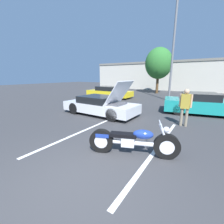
% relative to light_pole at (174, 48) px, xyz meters
% --- Properties ---
extents(ground_plane, '(80.00, 80.00, 0.00)m').
position_rel_light_pole_xyz_m(ground_plane, '(0.80, -12.24, -4.49)').
color(ground_plane, '#38383A').
extents(parking_stripe_foreground, '(0.12, 5.43, 0.01)m').
position_rel_light_pole_xyz_m(parking_stripe_foreground, '(-1.24, -9.77, -4.49)').
color(parking_stripe_foreground, white).
rests_on(parking_stripe_foreground, ground).
extents(parking_stripe_middle, '(0.12, 5.43, 0.01)m').
position_rel_light_pole_xyz_m(parking_stripe_middle, '(1.75, -9.77, -4.49)').
color(parking_stripe_middle, white).
rests_on(parking_stripe_middle, ground).
extents(far_building, '(32.00, 4.20, 4.40)m').
position_rel_light_pole_xyz_m(far_building, '(0.80, 11.67, -2.16)').
color(far_building, beige).
rests_on(far_building, ground).
extents(light_pole, '(1.21, 0.28, 8.22)m').
position_rel_light_pole_xyz_m(light_pole, '(0.00, 0.00, 0.00)').
color(light_pole, slate).
rests_on(light_pole, ground).
extents(tree_background, '(3.28, 3.28, 5.58)m').
position_rel_light_pole_xyz_m(tree_background, '(-2.71, 5.24, -0.82)').
color(tree_background, brown).
rests_on(tree_background, ground).
extents(motorcycle, '(2.40, 1.11, 0.99)m').
position_rel_light_pole_xyz_m(motorcycle, '(1.26, -10.58, -4.08)').
color(motorcycle, black).
rests_on(motorcycle, ground).
extents(show_car_hood_open, '(4.39, 1.89, 1.95)m').
position_rel_light_pole_xyz_m(show_car_hood_open, '(-2.27, -7.35, -3.95)').
color(show_car_hood_open, silver).
rests_on(show_car_hood_open, ground).
extents(parked_car_left_row, '(4.77, 1.78, 1.14)m').
position_rel_light_pole_xyz_m(parked_car_left_row, '(-5.82, -1.18, -3.95)').
color(parked_car_left_row, yellow).
rests_on(parked_car_left_row, ground).
extents(parked_car_mid_row, '(4.45, 2.76, 1.23)m').
position_rel_light_pole_xyz_m(parked_car_mid_row, '(2.62, -4.00, -3.90)').
color(parked_car_mid_row, teal).
rests_on(parked_car_mid_row, ground).
extents(spectator_near_motorcycle, '(0.52, 0.22, 1.66)m').
position_rel_light_pole_xyz_m(spectator_near_motorcycle, '(-3.03, -3.97, -3.51)').
color(spectator_near_motorcycle, '#333338').
rests_on(spectator_near_motorcycle, ground).
extents(spectator_by_show_car, '(0.52, 0.22, 1.66)m').
position_rel_light_pole_xyz_m(spectator_by_show_car, '(2.10, -7.04, -3.51)').
color(spectator_by_show_car, gray).
rests_on(spectator_by_show_car, ground).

